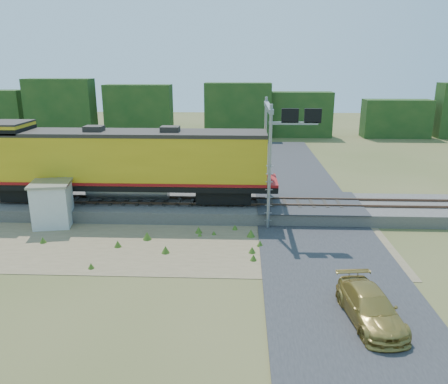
{
  "coord_description": "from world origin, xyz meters",
  "views": [
    {
      "loc": [
        2.47,
        -22.26,
        9.88
      ],
      "look_at": [
        1.41,
        3.0,
        2.4
      ],
      "focal_mm": 35.0,
      "sensor_mm": 36.0,
      "label": 1
    }
  ],
  "objects_px": {
    "locomotive": "(122,162)",
    "shed": "(52,204)",
    "signal_gantry": "(275,132)",
    "car": "(370,307)"
  },
  "relations": [
    {
      "from": "signal_gantry",
      "to": "car",
      "type": "bearing_deg",
      "value": -75.71
    },
    {
      "from": "shed",
      "to": "car",
      "type": "bearing_deg",
      "value": -41.49
    },
    {
      "from": "signal_gantry",
      "to": "shed",
      "type": "bearing_deg",
      "value": -171.52
    },
    {
      "from": "shed",
      "to": "car",
      "type": "height_order",
      "value": "shed"
    },
    {
      "from": "locomotive",
      "to": "shed",
      "type": "relative_size",
      "value": 7.16
    },
    {
      "from": "shed",
      "to": "car",
      "type": "xyz_separation_m",
      "value": [
        16.98,
        -10.06,
        -0.8
      ]
    },
    {
      "from": "locomotive",
      "to": "shed",
      "type": "distance_m",
      "value": 5.15
    },
    {
      "from": "signal_gantry",
      "to": "car",
      "type": "height_order",
      "value": "signal_gantry"
    },
    {
      "from": "locomotive",
      "to": "signal_gantry",
      "type": "bearing_deg",
      "value": -3.88
    },
    {
      "from": "locomotive",
      "to": "car",
      "type": "xyz_separation_m",
      "value": [
        13.17,
        -12.81,
        -2.9
      ]
    }
  ]
}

